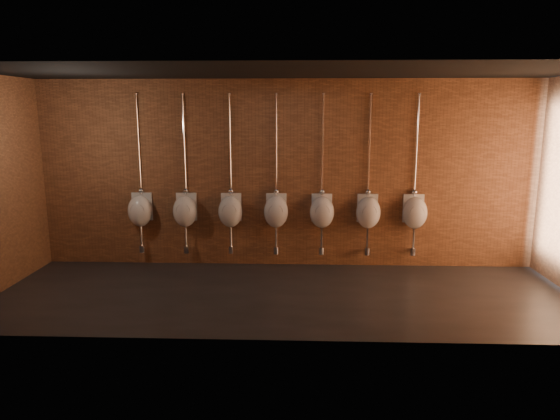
# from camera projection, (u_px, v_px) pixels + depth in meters

# --- Properties ---
(ground) EXTENTS (8.50, 8.50, 0.00)m
(ground) POSITION_uv_depth(u_px,v_px,m) (284.00, 295.00, 7.38)
(ground) COLOR black
(ground) RESTS_ON ground
(room_shell) EXTENTS (8.54, 3.04, 3.22)m
(room_shell) POSITION_uv_depth(u_px,v_px,m) (284.00, 159.00, 6.99)
(room_shell) COLOR black
(room_shell) RESTS_ON ground
(urinal_0) EXTENTS (0.42, 0.36, 2.72)m
(urinal_0) POSITION_uv_depth(u_px,v_px,m) (140.00, 210.00, 8.61)
(urinal_0) COLOR silver
(urinal_0) RESTS_ON ground
(urinal_1) EXTENTS (0.42, 0.36, 2.72)m
(urinal_1) POSITION_uv_depth(u_px,v_px,m) (185.00, 210.00, 8.58)
(urinal_1) COLOR silver
(urinal_1) RESTS_ON ground
(urinal_2) EXTENTS (0.42, 0.36, 2.72)m
(urinal_2) POSITION_uv_depth(u_px,v_px,m) (230.00, 211.00, 8.55)
(urinal_2) COLOR silver
(urinal_2) RESTS_ON ground
(urinal_3) EXTENTS (0.42, 0.36, 2.72)m
(urinal_3) POSITION_uv_depth(u_px,v_px,m) (276.00, 211.00, 8.52)
(urinal_3) COLOR silver
(urinal_3) RESTS_ON ground
(urinal_4) EXTENTS (0.42, 0.36, 2.72)m
(urinal_4) POSITION_uv_depth(u_px,v_px,m) (322.00, 211.00, 8.49)
(urinal_4) COLOR silver
(urinal_4) RESTS_ON ground
(urinal_5) EXTENTS (0.42, 0.36, 2.72)m
(urinal_5) POSITION_uv_depth(u_px,v_px,m) (368.00, 212.00, 8.46)
(urinal_5) COLOR silver
(urinal_5) RESTS_ON ground
(urinal_6) EXTENTS (0.42, 0.36, 2.72)m
(urinal_6) POSITION_uv_depth(u_px,v_px,m) (415.00, 212.00, 8.44)
(urinal_6) COLOR silver
(urinal_6) RESTS_ON ground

